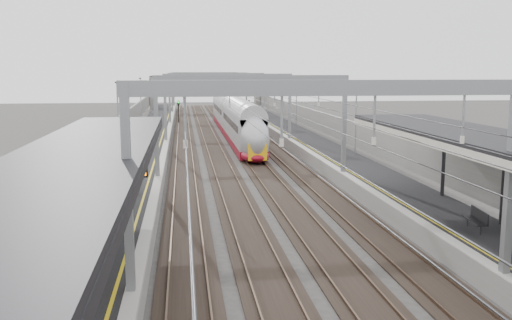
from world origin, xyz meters
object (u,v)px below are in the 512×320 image
object	(u,v)px
bench	(477,218)
signal_green	(179,108)
overbridge	(205,84)
train	(234,121)

from	to	relation	value
bench	signal_green	xyz separation A→B (m)	(-13.23, 63.48, 0.85)
overbridge	signal_green	world-z (taller)	overbridge
overbridge	bench	world-z (taller)	overbridge
train	bench	bearing A→B (deg)	-81.70
bench	signal_green	world-z (taller)	signal_green
train	signal_green	world-z (taller)	train
overbridge	train	size ratio (longest dim) A/B	0.48
train	bench	xyz separation A→B (m)	(6.53, -44.75, -0.39)
bench	train	bearing A→B (deg)	98.30
signal_green	bench	bearing A→B (deg)	-78.23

